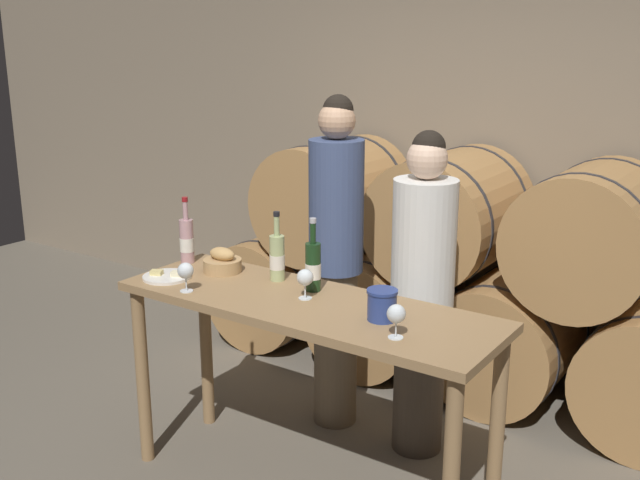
{
  "coord_description": "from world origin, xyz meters",
  "views": [
    {
      "loc": [
        1.79,
        -2.51,
        2.07
      ],
      "look_at": [
        0.0,
        0.12,
        1.2
      ],
      "focal_mm": 42.0,
      "sensor_mm": 36.0,
      "label": 1
    }
  ],
  "objects": [
    {
      "name": "wine_bottle_rose",
      "position": [
        -0.83,
        0.13,
        1.06
      ],
      "size": [
        0.07,
        0.07,
        0.34
      ],
      "color": "#BC8E93",
      "rests_on": "tasting_table"
    },
    {
      "name": "wine_glass_center",
      "position": [
        0.53,
        -0.14,
        1.04
      ],
      "size": [
        0.07,
        0.07,
        0.14
      ],
      "color": "white",
      "rests_on": "tasting_table"
    },
    {
      "name": "wine_glass_left",
      "position": [
        -0.02,
        0.02,
        1.04
      ],
      "size": [
        0.07,
        0.07,
        0.14
      ],
      "color": "white",
      "rests_on": "tasting_table"
    },
    {
      "name": "person_left",
      "position": [
        -0.26,
        0.64,
        0.93
      ],
      "size": [
        0.29,
        0.29,
        1.79
      ],
      "color": "#756651",
      "rests_on": "ground_plane"
    },
    {
      "name": "tasting_table",
      "position": [
        0.0,
        0.0,
        0.8
      ],
      "size": [
        1.76,
        0.58,
        0.95
      ],
      "color": "#99754C",
      "rests_on": "ground_plane"
    },
    {
      "name": "wine_glass_far_left",
      "position": [
        -0.52,
        -0.2,
        1.04
      ],
      "size": [
        0.07,
        0.07,
        0.14
      ],
      "color": "white",
      "rests_on": "tasting_table"
    },
    {
      "name": "person_right",
      "position": [
        0.25,
        0.64,
        0.85
      ],
      "size": [
        0.31,
        0.31,
        1.65
      ],
      "color": "#4C4238",
      "rests_on": "ground_plane"
    },
    {
      "name": "wine_bottle_white",
      "position": [
        -0.28,
        0.16,
        1.06
      ],
      "size": [
        0.07,
        0.07,
        0.33
      ],
      "color": "#ADBC7F",
      "rests_on": "tasting_table"
    },
    {
      "name": "bread_basket",
      "position": [
        -0.58,
        0.11,
        0.99
      ],
      "size": [
        0.19,
        0.19,
        0.12
      ],
      "color": "tan",
      "rests_on": "tasting_table"
    },
    {
      "name": "wine_bottle_red",
      "position": [
        -0.05,
        0.13,
        1.06
      ],
      "size": [
        0.07,
        0.07,
        0.34
      ],
      "color": "#193819",
      "rests_on": "tasting_table"
    },
    {
      "name": "barrel_stack",
      "position": [
        -0.0,
        1.48,
        0.66
      ],
      "size": [
        3.23,
        0.85,
        1.43
      ],
      "color": "#A87A47",
      "rests_on": "ground_plane"
    },
    {
      "name": "stone_wall_back",
      "position": [
        0.0,
        2.03,
        1.6
      ],
      "size": [
        10.0,
        0.12,
        3.2
      ],
      "color": "gray",
      "rests_on": "ground_plane"
    },
    {
      "name": "blue_crock",
      "position": [
        0.39,
        -0.01,
        1.02
      ],
      "size": [
        0.13,
        0.13,
        0.13
      ],
      "color": "navy",
      "rests_on": "tasting_table"
    },
    {
      "name": "cheese_plate",
      "position": [
        -0.73,
        -0.12,
        0.96
      ],
      "size": [
        0.23,
        0.23,
        0.04
      ],
      "color": "white",
      "rests_on": "tasting_table"
    }
  ]
}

